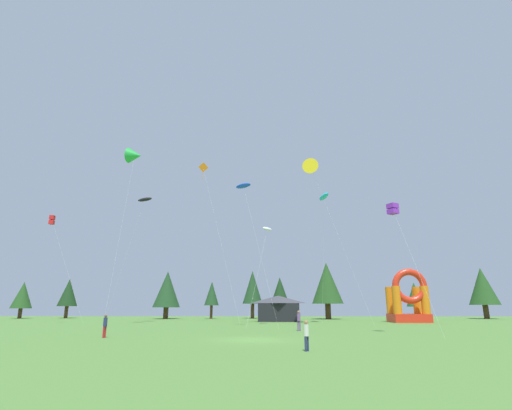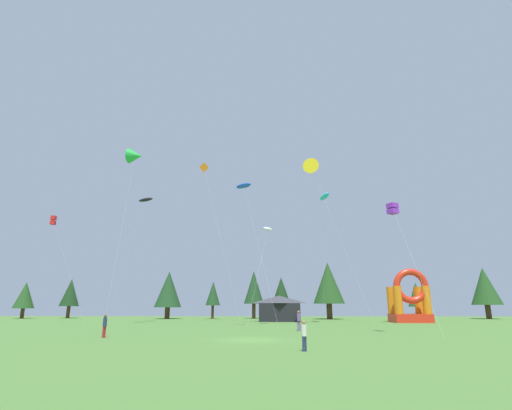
% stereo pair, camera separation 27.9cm
% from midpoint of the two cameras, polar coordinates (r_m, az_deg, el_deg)
% --- Properties ---
extents(ground_plane, '(120.00, 120.00, 0.00)m').
position_cam_midpoint_polar(ground_plane, '(28.85, -0.33, -19.27)').
color(ground_plane, '#548438').
extents(kite_black_parafoil, '(6.74, 4.00, 17.35)m').
position_cam_midpoint_polar(kite_black_parafoil, '(57.25, -15.82, 0.74)').
color(kite_black_parafoil, black).
rests_on(kite_black_parafoil, ground_plane).
extents(kite_purple_box, '(2.42, 3.66, 11.09)m').
position_cam_midpoint_polar(kite_purple_box, '(36.21, 19.70, -0.53)').
color(kite_purple_box, purple).
rests_on(kite_purple_box, ground_plane).
extents(kite_cyan_parafoil, '(1.55, 5.28, 17.47)m').
position_cam_midpoint_polar(kite_cyan_parafoil, '(54.42, 10.21, 1.22)').
color(kite_cyan_parafoil, '#19B7CC').
rests_on(kite_cyan_parafoil, ground_plane).
extents(kite_orange_diamond, '(6.25, 3.03, 21.90)m').
position_cam_midpoint_polar(kite_orange_diamond, '(55.92, -7.51, 5.22)').
color(kite_orange_diamond, orange).
rests_on(kite_orange_diamond, ground_plane).
extents(kite_white_parafoil, '(3.26, 5.58, 12.20)m').
position_cam_midpoint_polar(kite_white_parafoil, '(49.29, 1.91, -3.55)').
color(kite_white_parafoil, white).
rests_on(kite_white_parafoil, ground_plane).
extents(kite_red_box, '(5.67, 1.03, 13.74)m').
position_cam_midpoint_polar(kite_red_box, '(57.17, -27.58, -2.04)').
color(kite_red_box, red).
rests_on(kite_red_box, ground_plane).
extents(kite_yellow_delta, '(7.64, 2.87, 21.05)m').
position_cam_midpoint_polar(kite_yellow_delta, '(52.02, 8.39, 5.41)').
color(kite_yellow_delta, yellow).
rests_on(kite_yellow_delta, ground_plane).
extents(kite_blue_parafoil, '(4.92, 2.75, 16.35)m').
position_cam_midpoint_polar(kite_blue_parafoil, '(45.45, -1.66, 2.81)').
color(kite_blue_parafoil, blue).
rests_on(kite_blue_parafoil, ground_plane).
extents(kite_green_delta, '(2.23, 4.92, 22.28)m').
position_cam_midpoint_polar(kite_green_delta, '(53.05, -17.20, 6.93)').
color(kite_green_delta, green).
rests_on(kite_green_delta, ground_plane).
extents(person_far_side, '(0.39, 0.39, 1.68)m').
position_cam_midpoint_polar(person_far_side, '(32.71, -21.16, -16.02)').
color(person_far_side, '#B21E26').
rests_on(person_far_side, ground_plane).
extents(person_near_camera, '(0.39, 0.39, 1.87)m').
position_cam_midpoint_polar(person_near_camera, '(38.61, 6.53, -16.33)').
color(person_near_camera, '#724C8C').
rests_on(person_near_camera, ground_plane).
extents(person_midfield, '(0.38, 0.38, 1.58)m').
position_cam_midpoint_polar(person_midfield, '(21.99, 7.48, -18.18)').
color(person_midfield, navy).
rests_on(person_midfield, ground_plane).
extents(inflatable_red_slide, '(5.13, 4.18, 7.44)m').
position_cam_midpoint_polar(inflatable_red_slide, '(60.80, 21.86, -13.14)').
color(inflatable_red_slide, red).
rests_on(inflatable_red_slide, ground_plane).
extents(festival_tent, '(6.06, 3.15, 3.77)m').
position_cam_midpoint_polar(festival_tent, '(60.12, 3.58, -14.98)').
color(festival_tent, black).
rests_on(festival_tent, ground_plane).
extents(tree_row_0, '(3.68, 3.68, 6.58)m').
position_cam_midpoint_polar(tree_row_0, '(85.55, -30.82, -11.36)').
color(tree_row_0, '#4C331E').
rests_on(tree_row_0, ground_plane).
extents(tree_row_1, '(3.57, 3.57, 7.26)m').
position_cam_midpoint_polar(tree_row_1, '(83.36, -25.59, -11.58)').
color(tree_row_1, '#4C331E').
rests_on(tree_row_1, ground_plane).
extents(tree_row_2, '(4.87, 4.87, 8.38)m').
position_cam_midpoint_polar(tree_row_2, '(73.72, -12.66, -12.04)').
color(tree_row_2, '#4C331E').
rests_on(tree_row_2, ground_plane).
extents(tree_row_3, '(2.62, 2.62, 6.54)m').
position_cam_midpoint_polar(tree_row_3, '(72.19, -6.23, -12.87)').
color(tree_row_3, '#4C331E').
rests_on(tree_row_3, ground_plane).
extents(tree_row_4, '(3.64, 3.64, 8.61)m').
position_cam_midpoint_polar(tree_row_4, '(73.65, -0.21, -12.06)').
color(tree_row_4, '#4C331E').
rests_on(tree_row_4, ground_plane).
extents(tree_row_5, '(3.64, 3.64, 7.41)m').
position_cam_midpoint_polar(tree_row_5, '(73.13, 3.85, -12.66)').
color(tree_row_5, '#4C331E').
rests_on(tree_row_5, ground_plane).
extents(tree_row_6, '(5.46, 5.46, 9.81)m').
position_cam_midpoint_polar(tree_row_6, '(71.24, 10.70, -11.24)').
color(tree_row_6, '#4C331E').
rests_on(tree_row_6, ground_plane).
extents(tree_row_7, '(3.05, 3.05, 6.33)m').
position_cam_midpoint_polar(tree_row_7, '(76.25, 22.66, -12.11)').
color(tree_row_7, '#4C331E').
rests_on(tree_row_7, ground_plane).
extents(tree_row_8, '(5.15, 5.15, 9.04)m').
position_cam_midpoint_polar(tree_row_8, '(82.89, 30.73, -10.27)').
color(tree_row_8, '#4C331E').
rests_on(tree_row_8, ground_plane).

